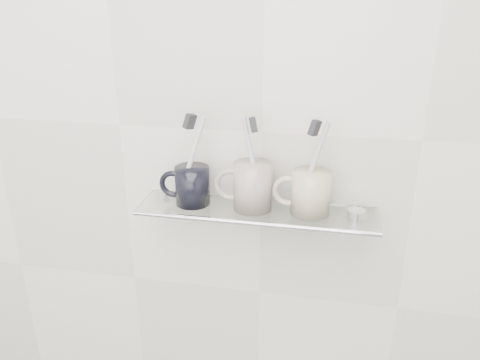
% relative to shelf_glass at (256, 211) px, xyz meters
% --- Properties ---
extents(wall_back, '(2.50, 0.00, 2.50)m').
position_rel_shelf_glass_xyz_m(wall_back, '(0.00, 0.06, 0.15)').
color(wall_back, silver).
rests_on(wall_back, ground).
extents(shelf_glass, '(0.50, 0.12, 0.01)m').
position_rel_shelf_glass_xyz_m(shelf_glass, '(0.00, 0.00, 0.00)').
color(shelf_glass, silver).
rests_on(shelf_glass, wall_back).
extents(shelf_rail, '(0.50, 0.01, 0.01)m').
position_rel_shelf_glass_xyz_m(shelf_rail, '(0.00, -0.06, 0.00)').
color(shelf_rail, silver).
rests_on(shelf_rail, shelf_glass).
extents(bracket_left, '(0.02, 0.03, 0.02)m').
position_rel_shelf_glass_xyz_m(bracket_left, '(-0.21, 0.05, -0.01)').
color(bracket_left, silver).
rests_on(bracket_left, wall_back).
extents(bracket_right, '(0.02, 0.03, 0.02)m').
position_rel_shelf_glass_xyz_m(bracket_right, '(0.21, 0.05, -0.01)').
color(bracket_right, silver).
rests_on(bracket_right, wall_back).
extents(mug_left, '(0.09, 0.09, 0.08)m').
position_rel_shelf_glass_xyz_m(mug_left, '(-0.14, 0.00, 0.05)').
color(mug_left, black).
rests_on(mug_left, shelf_glass).
extents(mug_left_handle, '(0.06, 0.01, 0.06)m').
position_rel_shelf_glass_xyz_m(mug_left_handle, '(-0.18, 0.00, 0.05)').
color(mug_left_handle, black).
rests_on(mug_left_handle, mug_left).
extents(toothbrush_left, '(0.07, 0.03, 0.19)m').
position_rel_shelf_glass_xyz_m(toothbrush_left, '(-0.14, 0.00, 0.10)').
color(toothbrush_left, white).
rests_on(toothbrush_left, mug_left).
extents(bristles_left, '(0.03, 0.03, 0.04)m').
position_rel_shelf_glass_xyz_m(bristles_left, '(-0.14, 0.00, 0.19)').
color(bristles_left, '#242529').
rests_on(bristles_left, toothbrush_left).
extents(mug_center, '(0.10, 0.10, 0.10)m').
position_rel_shelf_glass_xyz_m(mug_center, '(-0.01, 0.00, 0.05)').
color(mug_center, silver).
rests_on(mug_center, shelf_glass).
extents(mug_center_handle, '(0.07, 0.01, 0.07)m').
position_rel_shelf_glass_xyz_m(mug_center_handle, '(-0.06, 0.00, 0.05)').
color(mug_center_handle, silver).
rests_on(mug_center_handle, mug_center).
extents(toothbrush_center, '(0.06, 0.04, 0.19)m').
position_rel_shelf_glass_xyz_m(toothbrush_center, '(-0.01, 0.00, 0.10)').
color(toothbrush_center, '#B7B6CC').
rests_on(toothbrush_center, mug_center).
extents(bristles_center, '(0.02, 0.03, 0.04)m').
position_rel_shelf_glass_xyz_m(bristles_center, '(-0.01, 0.00, 0.19)').
color(bristles_center, '#242529').
rests_on(bristles_center, toothbrush_center).
extents(mug_right, '(0.10, 0.10, 0.09)m').
position_rel_shelf_glass_xyz_m(mug_right, '(0.11, 0.00, 0.05)').
color(mug_right, beige).
rests_on(mug_right, shelf_glass).
extents(mug_right_handle, '(0.07, 0.01, 0.07)m').
position_rel_shelf_glass_xyz_m(mug_right_handle, '(0.06, 0.00, 0.05)').
color(mug_right_handle, beige).
rests_on(mug_right_handle, mug_right).
extents(toothbrush_right, '(0.06, 0.03, 0.19)m').
position_rel_shelf_glass_xyz_m(toothbrush_right, '(0.11, 0.00, 0.10)').
color(toothbrush_right, '#BEB9B8').
rests_on(toothbrush_right, mug_right).
extents(bristles_right, '(0.03, 0.03, 0.04)m').
position_rel_shelf_glass_xyz_m(bristles_right, '(0.11, 0.00, 0.19)').
color(bristles_right, '#242529').
rests_on(bristles_right, toothbrush_right).
extents(chrome_cap, '(0.04, 0.04, 0.01)m').
position_rel_shelf_glass_xyz_m(chrome_cap, '(0.20, 0.00, 0.01)').
color(chrome_cap, silver).
rests_on(chrome_cap, shelf_glass).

